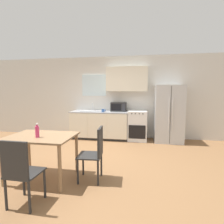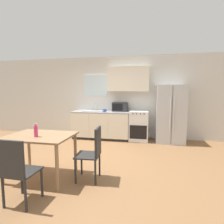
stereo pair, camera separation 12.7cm
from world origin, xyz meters
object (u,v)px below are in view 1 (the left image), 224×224
(coffee_mug, at_px, (103,110))
(dining_chair_near, at_px, (20,169))
(oven_range, at_px, (137,126))
(drink_bottle, at_px, (37,131))
(dining_chair_side, at_px, (95,150))
(microwave, at_px, (119,107))
(refrigerator, at_px, (169,114))
(dining_table, at_px, (42,142))

(coffee_mug, relative_size, dining_chair_near, 0.14)
(oven_range, xyz_separation_m, drink_bottle, (-1.58, -2.94, 0.41))
(dining_chair_side, distance_m, drink_bottle, 1.02)
(oven_range, relative_size, dining_chair_side, 1.00)
(microwave, distance_m, drink_bottle, 3.22)
(refrigerator, relative_size, coffee_mug, 13.54)
(refrigerator, height_order, microwave, refrigerator)
(coffee_mug, height_order, dining_chair_near, coffee_mug)
(coffee_mug, xyz_separation_m, drink_bottle, (-0.51, -2.77, -0.07))
(drink_bottle, bearing_deg, coffee_mug, 79.61)
(dining_table, bearing_deg, dining_chair_near, -77.66)
(coffee_mug, bearing_deg, refrigerator, 4.22)
(coffee_mug, xyz_separation_m, dining_chair_near, (-0.34, -3.44, -0.41))
(refrigerator, xyz_separation_m, microwave, (-1.56, 0.15, 0.18))
(oven_range, distance_m, dining_chair_side, 2.80)
(microwave, bearing_deg, refrigerator, -5.58)
(coffee_mug, bearing_deg, microwave, 33.81)
(microwave, height_order, drink_bottle, microwave)
(dining_table, bearing_deg, refrigerator, 47.94)
(microwave, bearing_deg, dining_chair_near, -101.95)
(oven_range, distance_m, microwave, 0.86)
(dining_table, height_order, dining_chair_side, dining_chair_side)
(refrigerator, height_order, dining_chair_near, refrigerator)
(dining_chair_side, bearing_deg, drink_bottle, 99.28)
(dining_table, xyz_separation_m, dining_chair_near, (0.17, -0.79, -0.13))
(dining_chair_side, bearing_deg, coffee_mug, 5.60)
(refrigerator, relative_size, dining_chair_near, 1.86)
(refrigerator, distance_m, dining_table, 3.77)
(oven_range, relative_size, dining_chair_near, 1.00)
(microwave, distance_m, dining_table, 3.13)
(refrigerator, bearing_deg, dining_chair_near, -123.30)
(dining_chair_near, bearing_deg, drink_bottle, 105.20)
(oven_range, height_order, microwave, microwave)
(oven_range, bearing_deg, dining_chair_side, -103.32)
(drink_bottle, bearing_deg, oven_range, 61.78)
(drink_bottle, bearing_deg, microwave, 72.68)
(drink_bottle, bearing_deg, dining_table, 92.51)
(microwave, distance_m, coffee_mug, 0.55)
(refrigerator, xyz_separation_m, dining_table, (-2.53, -2.80, -0.20))
(refrigerator, relative_size, dining_chair_side, 1.86)
(dining_chair_side, bearing_deg, refrigerator, -34.35)
(dining_table, bearing_deg, coffee_mug, 79.05)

